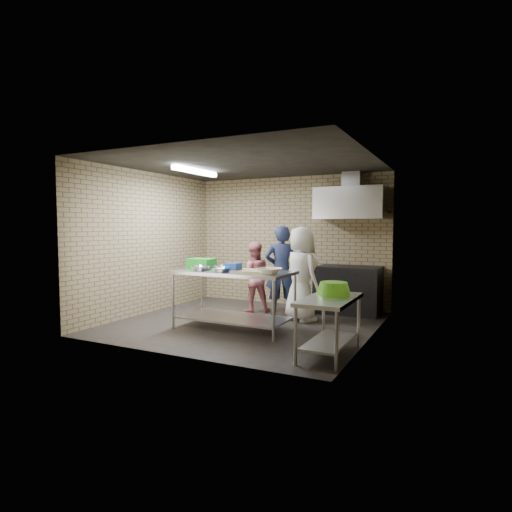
# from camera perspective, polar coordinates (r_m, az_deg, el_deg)

# --- Properties ---
(floor) EXTENTS (4.20, 4.20, 0.00)m
(floor) POSITION_cam_1_polar(r_m,az_deg,el_deg) (7.32, -1.42, -9.09)
(floor) COLOR black
(floor) RESTS_ON ground
(ceiling) EXTENTS (4.20, 4.20, 0.00)m
(ceiling) POSITION_cam_1_polar(r_m,az_deg,el_deg) (7.21, -1.45, 12.31)
(ceiling) COLOR black
(ceiling) RESTS_ON ground
(back_wall) EXTENTS (4.20, 0.06, 2.70)m
(back_wall) POSITION_cam_1_polar(r_m,az_deg,el_deg) (8.95, 4.57, 2.02)
(back_wall) COLOR #927E5B
(back_wall) RESTS_ON ground
(front_wall) EXTENTS (4.20, 0.06, 2.70)m
(front_wall) POSITION_cam_1_polar(r_m,az_deg,el_deg) (5.45, -11.32, 0.69)
(front_wall) COLOR #927E5B
(front_wall) RESTS_ON ground
(left_wall) EXTENTS (0.06, 4.00, 2.70)m
(left_wall) POSITION_cam_1_polar(r_m,az_deg,el_deg) (8.33, -14.31, 1.76)
(left_wall) COLOR #927E5B
(left_wall) RESTS_ON ground
(right_wall) EXTENTS (0.06, 4.00, 2.70)m
(right_wall) POSITION_cam_1_polar(r_m,az_deg,el_deg) (6.43, 15.34, 1.11)
(right_wall) COLOR #927E5B
(right_wall) RESTS_ON ground
(prep_table) EXTENTS (1.89, 0.95, 0.95)m
(prep_table) POSITION_cam_1_polar(r_m,az_deg,el_deg) (6.87, -3.02, -5.94)
(prep_table) COLOR #B2B3B9
(prep_table) RESTS_ON floor
(side_counter) EXTENTS (0.60, 1.20, 0.75)m
(side_counter) POSITION_cam_1_polar(r_m,az_deg,el_deg) (5.57, 9.86, -9.37)
(side_counter) COLOR silver
(side_counter) RESTS_ON floor
(stove) EXTENTS (1.20, 0.70, 0.90)m
(stove) POSITION_cam_1_polar(r_m,az_deg,el_deg) (8.28, 12.34, -4.48)
(stove) COLOR black
(stove) RESTS_ON floor
(range_hood) EXTENTS (1.30, 0.60, 0.60)m
(range_hood) POSITION_cam_1_polar(r_m,az_deg,el_deg) (8.26, 12.60, 6.97)
(range_hood) COLOR silver
(range_hood) RESTS_ON back_wall
(hood_duct) EXTENTS (0.35, 0.30, 0.30)m
(hood_duct) POSITION_cam_1_polar(r_m,az_deg,el_deg) (8.44, 12.90, 9.97)
(hood_duct) COLOR #A5A8AD
(hood_duct) RESTS_ON back_wall
(wall_shelf) EXTENTS (0.80, 0.20, 0.04)m
(wall_shelf) POSITION_cam_1_polar(r_m,az_deg,el_deg) (8.37, 14.90, 5.66)
(wall_shelf) COLOR #3F2B19
(wall_shelf) RESTS_ON back_wall
(fluorescent_fixture) EXTENTS (0.10, 1.25, 0.08)m
(fluorescent_fixture) POSITION_cam_1_polar(r_m,az_deg,el_deg) (7.71, -8.16, 11.27)
(fluorescent_fixture) COLOR white
(fluorescent_fixture) RESTS_ON ceiling
(green_crate) EXTENTS (0.42, 0.32, 0.17)m
(green_crate) POSITION_cam_1_polar(r_m,az_deg,el_deg) (7.27, -7.38, -1.00)
(green_crate) COLOR green
(green_crate) RESTS_ON prep_table
(blue_tub) EXTENTS (0.21, 0.21, 0.14)m
(blue_tub) POSITION_cam_1_polar(r_m,az_deg,el_deg) (6.69, -3.09, -1.54)
(blue_tub) COLOR #1844B4
(blue_tub) RESTS_ON prep_table
(cutting_board) EXTENTS (0.58, 0.44, 0.03)m
(cutting_board) POSITION_cam_1_polar(r_m,az_deg,el_deg) (6.62, -0.48, -2.04)
(cutting_board) COLOR #D9BD7D
(cutting_board) RESTS_ON prep_table
(mixing_bowl_a) EXTENTS (0.32, 0.32, 0.07)m
(mixing_bowl_a) POSITION_cam_1_polar(r_m,az_deg,el_deg) (6.90, -7.48, -1.67)
(mixing_bowl_a) COLOR silver
(mixing_bowl_a) RESTS_ON prep_table
(mixing_bowl_b) EXTENTS (0.25, 0.25, 0.07)m
(mixing_bowl_b) POSITION_cam_1_polar(r_m,az_deg,el_deg) (7.00, -4.97, -1.57)
(mixing_bowl_b) COLOR silver
(mixing_bowl_b) RESTS_ON prep_table
(mixing_bowl_c) EXTENTS (0.30, 0.30, 0.07)m
(mixing_bowl_c) POSITION_cam_1_polar(r_m,az_deg,el_deg) (6.66, -4.72, -1.87)
(mixing_bowl_c) COLOR silver
(mixing_bowl_c) RESTS_ON prep_table
(ceramic_bowl) EXTENTS (0.40, 0.40, 0.09)m
(ceramic_bowl) POSITION_cam_1_polar(r_m,az_deg,el_deg) (6.35, 1.80, -2.04)
(ceramic_bowl) COLOR beige
(ceramic_bowl) RESTS_ON prep_table
(green_basin) EXTENTS (0.46, 0.46, 0.17)m
(green_basin) POSITION_cam_1_polar(r_m,az_deg,el_deg) (5.73, 10.44, -4.32)
(green_basin) COLOR #59C626
(green_basin) RESTS_ON side_counter
(bottle_red) EXTENTS (0.07, 0.07, 0.18)m
(bottle_red) POSITION_cam_1_polar(r_m,az_deg,el_deg) (8.43, 13.24, 6.43)
(bottle_red) COLOR #B22619
(bottle_red) RESTS_ON wall_shelf
(bottle_green) EXTENTS (0.06, 0.06, 0.15)m
(bottle_green) POSITION_cam_1_polar(r_m,az_deg,el_deg) (8.34, 15.93, 6.30)
(bottle_green) COLOR green
(bottle_green) RESTS_ON wall_shelf
(man_navy) EXTENTS (0.72, 0.62, 1.68)m
(man_navy) POSITION_cam_1_polar(r_m,az_deg,el_deg) (7.90, 3.42, -1.97)
(man_navy) COLOR #141C34
(man_navy) RESTS_ON floor
(woman_pink) EXTENTS (0.83, 0.79, 1.36)m
(woman_pink) POSITION_cam_1_polar(r_m,az_deg,el_deg) (8.21, -0.32, -2.84)
(woman_pink) COLOR #D47078
(woman_pink) RESTS_ON floor
(woman_white) EXTENTS (0.96, 0.90, 1.66)m
(woman_white) POSITION_cam_1_polar(r_m,az_deg,el_deg) (7.46, 6.17, -2.41)
(woman_white) COLOR white
(woman_white) RESTS_ON floor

